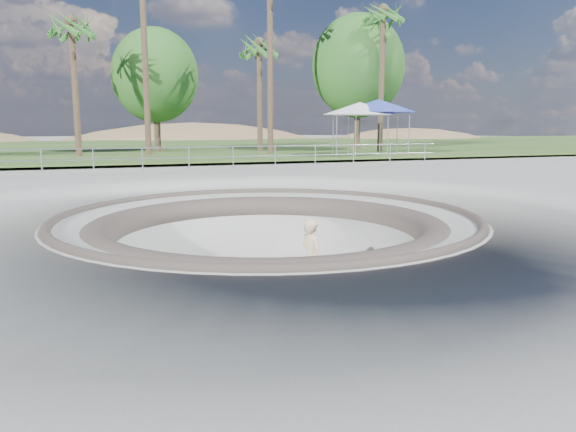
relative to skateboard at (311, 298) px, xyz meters
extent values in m
plane|color=#ADADA7|center=(-0.79, 0.98, 1.84)|extent=(180.00, 180.00, 0.00)
torus|color=#ADADA7|center=(-0.79, 0.98, -0.16)|extent=(14.00, 14.00, 4.00)
cylinder|color=#ADADA7|center=(-0.79, 0.98, -0.11)|extent=(6.60, 6.60, 0.10)
torus|color=#453E37|center=(-0.79, 0.98, 1.82)|extent=(10.24, 10.24, 0.24)
torus|color=#453E37|center=(-0.79, 0.98, 1.39)|extent=(8.91, 8.91, 0.81)
cube|color=#2F5120|center=(-0.79, 34.98, 2.06)|extent=(180.00, 36.00, 0.12)
ellipsoid|color=brown|center=(7.21, 60.98, -6.02)|extent=(61.60, 44.00, 28.60)
ellipsoid|color=brown|center=(34.21, 52.98, -3.52)|extent=(42.00, 30.00, 19.50)
cylinder|color=gray|center=(-0.79, 12.98, 3.01)|extent=(25.00, 0.05, 0.05)
cylinder|color=gray|center=(-0.79, 12.98, 2.56)|extent=(25.00, 0.05, 0.05)
cube|color=olive|center=(0.00, 0.00, 0.01)|extent=(0.74, 0.27, 0.02)
cylinder|color=silver|center=(0.00, 0.00, -0.02)|extent=(0.04, 0.15, 0.03)
cylinder|color=silver|center=(0.00, 0.00, -0.02)|extent=(0.04, 0.15, 0.03)
cylinder|color=silver|center=(0.00, 0.00, -0.03)|extent=(0.06, 0.03, 0.06)
cylinder|color=silver|center=(0.00, 0.00, -0.03)|extent=(0.06, 0.03, 0.06)
cylinder|color=silver|center=(0.00, 0.00, -0.03)|extent=(0.06, 0.03, 0.06)
cylinder|color=silver|center=(0.00, 0.00, -0.03)|extent=(0.06, 0.03, 0.06)
imported|color=beige|center=(0.00, 0.00, 0.95)|extent=(0.60, 0.77, 1.87)
cylinder|color=gray|center=(8.95, 17.51, 3.28)|extent=(0.06, 0.06, 2.32)
cylinder|color=gray|center=(11.90, 17.51, 3.28)|extent=(0.06, 0.06, 2.32)
cylinder|color=gray|center=(8.95, 20.45, 3.28)|extent=(0.06, 0.06, 2.32)
cylinder|color=gray|center=(11.90, 20.45, 3.28)|extent=(0.06, 0.06, 2.32)
cube|color=silver|center=(10.42, 18.98, 4.54)|extent=(4.03, 4.03, 0.08)
cone|color=silver|center=(10.42, 18.98, 4.91)|extent=(5.90, 5.90, 0.74)
cylinder|color=gray|center=(10.10, 17.47, 3.35)|extent=(0.06, 0.06, 2.46)
cylinder|color=gray|center=(13.23, 17.47, 3.35)|extent=(0.06, 0.06, 2.46)
cylinder|color=gray|center=(10.10, 20.60, 3.35)|extent=(0.06, 0.06, 2.46)
cylinder|color=gray|center=(13.23, 20.60, 3.35)|extent=(0.06, 0.06, 2.46)
cube|color=#3243B5|center=(11.67, 19.03, 4.69)|extent=(4.19, 4.19, 0.08)
cone|color=#3243B5|center=(11.67, 19.03, 5.08)|extent=(6.34, 6.34, 0.78)
cylinder|color=brown|center=(-5.61, 23.53, 5.95)|extent=(0.36, 0.36, 7.88)
cylinder|color=brown|center=(-1.64, 22.97, 8.50)|extent=(0.36, 0.36, 12.99)
cylinder|color=brown|center=(6.02, 25.34, 5.73)|extent=(0.36, 0.36, 7.43)
cylinder|color=brown|center=(5.96, 22.69, 7.53)|extent=(0.36, 0.36, 11.04)
cylinder|color=brown|center=(13.59, 22.28, 6.74)|extent=(0.36, 0.36, 9.46)
cylinder|color=brown|center=(-0.57, 28.02, 4.45)|extent=(0.44, 0.44, 4.88)
ellipsoid|color=#2F6021|center=(-0.57, 28.02, 7.24)|extent=(5.83, 5.30, 6.36)
cylinder|color=brown|center=(13.46, 25.58, 4.83)|extent=(0.44, 0.44, 5.64)
ellipsoid|color=#2F6021|center=(13.46, 25.58, 8.05)|extent=(6.73, 6.12, 7.34)
camera|label=1|loc=(-4.65, -11.93, 4.12)|focal=35.00mm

